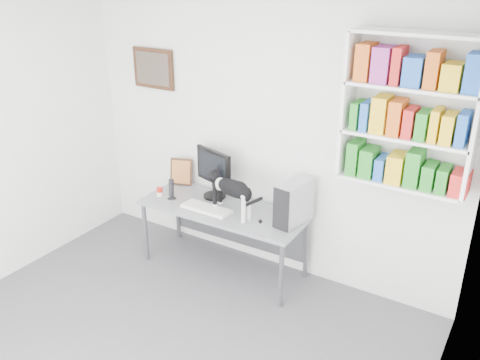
# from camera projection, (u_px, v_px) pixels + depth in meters

# --- Properties ---
(room) EXTENTS (4.01, 4.01, 2.70)m
(room) POSITION_uv_depth(u_px,v_px,m) (114.00, 219.00, 3.39)
(room) COLOR #535358
(room) RESTS_ON ground
(bookshelf) EXTENTS (1.03, 0.28, 1.24)m
(bookshelf) POSITION_uv_depth(u_px,v_px,m) (409.00, 113.00, 3.96)
(bookshelf) COLOR white
(bookshelf) RESTS_ON room
(wall_art) EXTENTS (0.52, 0.04, 0.42)m
(wall_art) POSITION_uv_depth(u_px,v_px,m) (153.00, 69.00, 5.34)
(wall_art) COLOR #442315
(wall_art) RESTS_ON room
(desk) EXTENTS (1.69, 0.69, 0.70)m
(desk) POSITION_uv_depth(u_px,v_px,m) (224.00, 238.00, 5.16)
(desk) COLOR gray
(desk) RESTS_ON room
(monitor) EXTENTS (0.54, 0.36, 0.52)m
(monitor) POSITION_uv_depth(u_px,v_px,m) (214.00, 173.00, 5.14)
(monitor) COLOR black
(monitor) RESTS_ON desk
(keyboard) EXTENTS (0.50, 0.20, 0.04)m
(keyboard) POSITION_uv_depth(u_px,v_px,m) (207.00, 209.00, 4.95)
(keyboard) COLOR white
(keyboard) RESTS_ON desk
(pc_tower) EXTENTS (0.24, 0.43, 0.41)m
(pc_tower) POSITION_uv_depth(u_px,v_px,m) (294.00, 202.00, 4.66)
(pc_tower) COLOR #A3A3A8
(pc_tower) RESTS_ON desk
(speaker) EXTENTS (0.12, 0.12, 0.22)m
(speaker) POSITION_uv_depth(u_px,v_px,m) (171.00, 189.00, 5.16)
(speaker) COLOR black
(speaker) RESTS_ON desk
(leaning_print) EXTENTS (0.26, 0.17, 0.30)m
(leaning_print) POSITION_uv_depth(u_px,v_px,m) (181.00, 171.00, 5.49)
(leaning_print) COLOR #442315
(leaning_print) RESTS_ON desk
(soup_can) EXTENTS (0.06, 0.06, 0.09)m
(soup_can) POSITION_uv_depth(u_px,v_px,m) (160.00, 192.00, 5.25)
(soup_can) COLOR red
(soup_can) RESTS_ON desk
(cat) EXTENTS (0.65, 0.30, 0.39)m
(cat) POSITION_uv_depth(u_px,v_px,m) (233.00, 197.00, 4.79)
(cat) COLOR black
(cat) RESTS_ON desk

